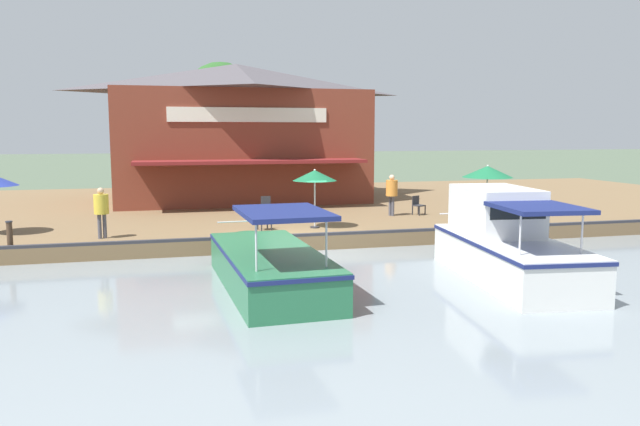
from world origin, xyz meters
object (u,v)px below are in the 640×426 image
(cafe_chair_under_first_umbrella, at_px, (264,217))
(tree_upstream_bank, at_px, (219,102))
(cafe_chair_beside_entrance, at_px, (266,205))
(patio_umbrella_far_corner, at_px, (315,176))
(person_mid_patio, at_px, (392,190))
(mooring_post, at_px, (10,234))
(waterfront_restaurant, at_px, (237,131))
(tree_downstream_bank, at_px, (280,121))
(motorboat_fourth_along, at_px, (499,243))
(person_at_quay_edge, at_px, (101,206))
(patio_umbrella_mid_patio_right, at_px, (488,172))
(cafe_chair_far_corner_seat, at_px, (418,204))
(motorboat_outer_channel, at_px, (265,261))
(cafe_chair_mid_patio, at_px, (477,198))

(cafe_chair_under_first_umbrella, distance_m, tree_upstream_bank, 15.20)
(cafe_chair_beside_entrance, bearing_deg, patio_umbrella_far_corner, 16.45)
(person_mid_patio, bearing_deg, mooring_post, -74.29)
(waterfront_restaurant, relative_size, tree_downstream_bank, 2.13)
(motorboat_fourth_along, distance_m, tree_downstream_bank, 24.07)
(cafe_chair_under_first_umbrella, relative_size, person_mid_patio, 0.46)
(person_at_quay_edge, bearing_deg, patio_umbrella_mid_patio_right, 95.72)
(cafe_chair_far_corner_seat, xyz_separation_m, motorboat_outer_channel, (8.73, -8.40, -0.39))
(patio_umbrella_far_corner, xyz_separation_m, cafe_chair_under_first_umbrella, (-0.05, -2.00, -1.56))
(tree_downstream_bank, bearing_deg, person_at_quay_edge, -29.28)
(cafe_chair_mid_patio, relative_size, tree_upstream_bank, 0.11)
(patio_umbrella_mid_patio_right, height_order, cafe_chair_under_first_umbrella, patio_umbrella_mid_patio_right)
(person_at_quay_edge, relative_size, tree_upstream_bank, 0.23)
(cafe_chair_beside_entrance, relative_size, tree_downstream_bank, 0.13)
(cafe_chair_far_corner_seat, bearing_deg, motorboat_outer_channel, -43.91)
(patio_umbrella_mid_patio_right, xyz_separation_m, mooring_post, (2.67, -18.56, -1.55))
(cafe_chair_mid_patio, distance_m, person_mid_patio, 5.63)
(patio_umbrella_far_corner, height_order, person_at_quay_edge, patio_umbrella_far_corner)
(patio_umbrella_mid_patio_right, distance_m, cafe_chair_mid_patio, 3.99)
(patio_umbrella_far_corner, distance_m, tree_upstream_bank, 14.98)
(waterfront_restaurant, xyz_separation_m, person_at_quay_edge, (12.44, -6.29, -2.65))
(motorboat_fourth_along, bearing_deg, cafe_chair_mid_patio, 154.44)
(patio_umbrella_mid_patio_right, xyz_separation_m, tree_downstream_bank, (-15.63, -6.16, 2.38))
(cafe_chair_mid_patio, relative_size, motorboat_outer_channel, 0.11)
(cafe_chair_under_first_umbrella, bearing_deg, cafe_chair_beside_entrance, 169.07)
(patio_umbrella_far_corner, bearing_deg, cafe_chair_far_corner_seat, 115.66)
(tree_upstream_bank, bearing_deg, mooring_post, -27.37)
(waterfront_restaurant, distance_m, cafe_chair_mid_patio, 13.62)
(person_mid_patio, bearing_deg, waterfront_restaurant, -148.86)
(tree_upstream_bank, bearing_deg, cafe_chair_under_first_umbrella, 1.12)
(patio_umbrella_mid_patio_right, bearing_deg, motorboat_fourth_along, -26.95)
(cafe_chair_under_first_umbrella, height_order, mooring_post, mooring_post)
(motorboat_outer_channel, relative_size, tree_upstream_bank, 1.02)
(patio_umbrella_mid_patio_right, bearing_deg, person_mid_patio, -110.88)
(patio_umbrella_far_corner, distance_m, mooring_post, 10.78)
(motorboat_outer_channel, bearing_deg, cafe_chair_beside_entrance, 170.24)
(cafe_chair_mid_patio, relative_size, person_mid_patio, 0.46)
(patio_umbrella_far_corner, bearing_deg, patio_umbrella_mid_patio_right, 97.86)
(waterfront_restaurant, bearing_deg, person_at_quay_edge, -26.81)
(waterfront_restaurant, height_order, tree_downstream_bank, waterfront_restaurant)
(cafe_chair_beside_entrance, bearing_deg, cafe_chair_far_corner_seat, 77.26)
(waterfront_restaurant, xyz_separation_m, cafe_chair_far_corner_seat, (9.36, 6.94, -3.30))
(person_mid_patio, height_order, motorboat_fourth_along, motorboat_fourth_along)
(cafe_chair_under_first_umbrella, height_order, motorboat_outer_channel, motorboat_outer_channel)
(person_mid_patio, bearing_deg, patio_umbrella_mid_patio_right, 69.12)
(cafe_chair_far_corner_seat, height_order, tree_upstream_bank, tree_upstream_bank)
(waterfront_restaurant, height_order, motorboat_outer_channel, waterfront_restaurant)
(cafe_chair_far_corner_seat, xyz_separation_m, person_mid_patio, (0.03, -1.27, 0.69))
(waterfront_restaurant, height_order, person_at_quay_edge, waterfront_restaurant)
(motorboat_outer_channel, bearing_deg, motorboat_fourth_along, 83.45)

